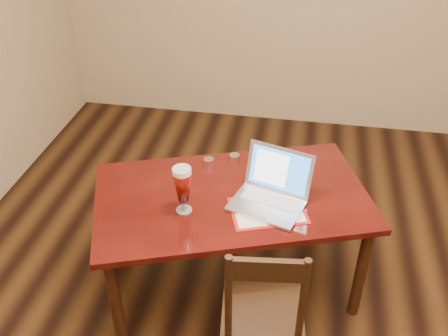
# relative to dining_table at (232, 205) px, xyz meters

# --- Properties ---
(room_shell) EXTENTS (4.51, 5.01, 2.71)m
(room_shell) POSITION_rel_dining_table_xyz_m (0.42, -0.40, 1.15)
(room_shell) COLOR tan
(room_shell) RESTS_ON ground
(dining_table) EXTENTS (1.64, 1.25, 0.94)m
(dining_table) POSITION_rel_dining_table_xyz_m (0.00, 0.00, 0.00)
(dining_table) COLOR #480C09
(dining_table) RESTS_ON ground
(dining_chair) EXTENTS (0.43, 0.41, 0.91)m
(dining_chair) POSITION_rel_dining_table_xyz_m (0.24, -0.55, -0.18)
(dining_chair) COLOR black
(dining_chair) RESTS_ON ground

